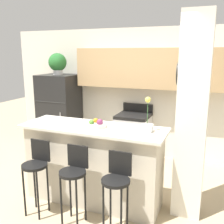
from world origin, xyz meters
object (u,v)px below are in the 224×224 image
(potted_plant_on_fridge, at_px, (58,63))
(bar_stool_left, at_px, (36,167))
(bar_stool_right, at_px, (117,182))
(orchid_vase, at_px, (147,123))
(fruit_bowl, at_px, (96,124))
(stove_range, at_px, (133,136))
(bar_stool_mid, at_px, (74,174))
(refrigerator, at_px, (60,113))

(potted_plant_on_fridge, bearing_deg, bar_stool_left, -64.34)
(bar_stool_right, xyz_separation_m, potted_plant_on_fridge, (-2.13, 2.15, 1.22))
(orchid_vase, bearing_deg, fruit_bowl, -175.89)
(stove_range, bearing_deg, potted_plant_on_fridge, -178.42)
(bar_stool_left, bearing_deg, stove_range, 74.41)
(stove_range, distance_m, bar_stool_left, 2.28)
(bar_stool_mid, distance_m, orchid_vase, 1.09)
(bar_stool_right, bearing_deg, potted_plant_on_fridge, 134.82)
(bar_stool_mid, height_order, potted_plant_on_fridge, potted_plant_on_fridge)
(refrigerator, xyz_separation_m, bar_stool_right, (2.13, -2.15, -0.17))
(bar_stool_right, height_order, potted_plant_on_fridge, potted_plant_on_fridge)
(orchid_vase, bearing_deg, bar_stool_right, -108.26)
(refrigerator, bearing_deg, stove_range, 1.59)
(orchid_vase, bearing_deg, bar_stool_left, -156.17)
(stove_range, distance_m, potted_plant_on_fridge, 2.16)
(bar_stool_right, bearing_deg, orchid_vase, 71.74)
(orchid_vase, height_order, fruit_bowl, orchid_vase)
(potted_plant_on_fridge, height_order, orchid_vase, potted_plant_on_fridge)
(refrigerator, bearing_deg, bar_stool_left, -64.34)
(bar_stool_left, bearing_deg, orchid_vase, 23.83)
(refrigerator, distance_m, bar_stool_right, 3.03)
(stove_range, height_order, bar_stool_left, stove_range)
(bar_stool_left, height_order, bar_stool_right, same)
(stove_range, height_order, bar_stool_right, stove_range)
(bar_stool_mid, bearing_deg, stove_range, 88.41)
(bar_stool_left, height_order, orchid_vase, orchid_vase)
(bar_stool_mid, height_order, bar_stool_right, same)
(potted_plant_on_fridge, distance_m, orchid_vase, 2.88)
(bar_stool_left, bearing_deg, fruit_bowl, 40.67)
(bar_stool_mid, xyz_separation_m, bar_stool_right, (0.55, 0.00, 0.00))
(bar_stool_right, bearing_deg, bar_stool_left, 180.00)
(potted_plant_on_fridge, height_order, fruit_bowl, potted_plant_on_fridge)
(refrigerator, xyz_separation_m, orchid_vase, (2.32, -1.58, 0.40))
(bar_stool_right, relative_size, potted_plant_on_fridge, 2.21)
(stove_range, bearing_deg, bar_stool_left, -105.59)
(refrigerator, distance_m, bar_stool_left, 2.39)
(potted_plant_on_fridge, relative_size, orchid_vase, 1.00)
(bar_stool_left, bearing_deg, bar_stool_mid, 0.00)
(bar_stool_left, bearing_deg, potted_plant_on_fridge, 115.66)
(potted_plant_on_fridge, relative_size, fruit_bowl, 1.56)
(bar_stool_left, relative_size, potted_plant_on_fridge, 2.21)
(refrigerator, height_order, potted_plant_on_fridge, potted_plant_on_fridge)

